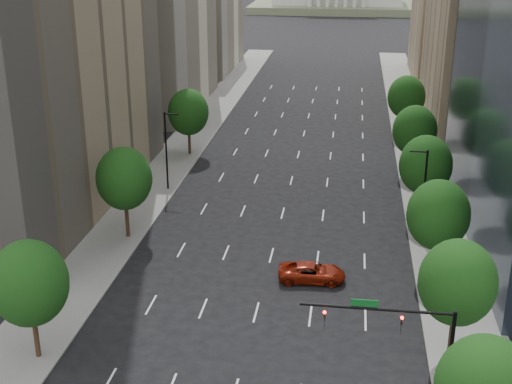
% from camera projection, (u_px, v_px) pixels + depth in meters
% --- Properties ---
extents(sidewalk_left, '(6.00, 200.00, 0.15)m').
position_uv_depth(sidewalk_left, '(138.00, 205.00, 73.92)').
color(sidewalk_left, slate).
rests_on(sidewalk_left, ground).
extents(sidewalk_right, '(6.00, 200.00, 0.15)m').
position_uv_depth(sidewalk_right, '(436.00, 221.00, 69.93)').
color(sidewalk_right, slate).
rests_on(sidewalk_right, ground).
extents(filler_left, '(14.00, 26.00, 18.00)m').
position_uv_depth(filler_left, '(200.00, 25.00, 142.27)').
color(filler_left, beige).
rests_on(filler_left, ground).
extents(parking_tan_right, '(14.00, 30.00, 30.00)m').
position_uv_depth(parking_tan_right, '(484.00, 21.00, 100.38)').
color(parking_tan_right, '#8C7759').
rests_on(parking_tan_right, ground).
extents(filler_right, '(14.00, 26.00, 16.00)m').
position_uv_depth(filler_right, '(452.00, 37.00, 133.41)').
color(filler_right, '#8C7759').
rests_on(filler_right, ground).
extents(tree_right_1, '(5.20, 5.20, 8.75)m').
position_uv_depth(tree_right_1, '(458.00, 283.00, 45.89)').
color(tree_right_1, '#382316').
rests_on(tree_right_1, ground).
extents(tree_right_2, '(5.20, 5.20, 8.61)m').
position_uv_depth(tree_right_2, '(438.00, 215.00, 57.04)').
color(tree_right_2, '#382316').
rests_on(tree_right_2, ground).
extents(tree_right_3, '(5.20, 5.20, 8.89)m').
position_uv_depth(tree_right_3, '(426.00, 165.00, 68.04)').
color(tree_right_3, '#382316').
rests_on(tree_right_3, ground).
extents(tree_right_4, '(5.20, 5.20, 8.46)m').
position_uv_depth(tree_right_4, '(415.00, 131.00, 81.15)').
color(tree_right_4, '#382316').
rests_on(tree_right_4, ground).
extents(tree_right_5, '(5.20, 5.20, 8.75)m').
position_uv_depth(tree_right_5, '(406.00, 97.00, 95.85)').
color(tree_right_5, '#382316').
rests_on(tree_right_5, ground).
extents(tree_left_0, '(5.20, 5.20, 8.75)m').
position_uv_depth(tree_left_0, '(29.00, 283.00, 45.80)').
color(tree_left_0, '#382316').
rests_on(tree_left_0, ground).
extents(tree_left_1, '(5.20, 5.20, 8.97)m').
position_uv_depth(tree_left_1, '(124.00, 179.00, 64.22)').
color(tree_left_1, '#382316').
rests_on(tree_left_1, ground).
extents(tree_left_2, '(5.20, 5.20, 8.68)m').
position_uv_depth(tree_left_2, '(188.00, 112.00, 88.38)').
color(tree_left_2, '#382316').
rests_on(tree_left_2, ground).
extents(streetlight_rn, '(1.70, 0.20, 9.00)m').
position_uv_depth(streetlight_rn, '(423.00, 193.00, 63.86)').
color(streetlight_rn, black).
rests_on(streetlight_rn, ground).
extents(streetlight_ln, '(1.70, 0.20, 9.00)m').
position_uv_depth(streetlight_ln, '(167.00, 149.00, 76.58)').
color(streetlight_ln, black).
rests_on(streetlight_ln, ground).
extents(traffic_signal, '(9.12, 0.40, 7.38)m').
position_uv_depth(traffic_signal, '(409.00, 336.00, 40.99)').
color(traffic_signal, black).
rests_on(traffic_signal, ground).
extents(foothills, '(720.00, 413.00, 263.00)m').
position_uv_depth(foothills, '(389.00, 11.00, 580.00)').
color(foothills, brown).
rests_on(foothills, ground).
extents(car_red_far, '(5.73, 2.91, 1.55)m').
position_uv_depth(car_red_far, '(312.00, 272.00, 57.96)').
color(car_red_far, maroon).
rests_on(car_red_far, ground).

